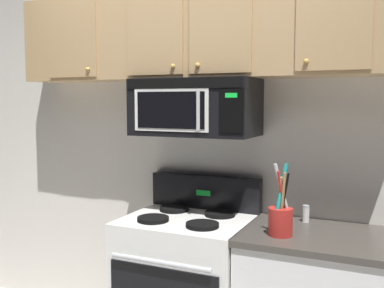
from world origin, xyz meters
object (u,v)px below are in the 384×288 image
at_px(salt_shaker, 306,214).
at_px(utensil_crock_red, 281,217).
at_px(stove_range, 188,286).
at_px(over_range_microwave, 195,107).

bearing_deg(salt_shaker, utensil_crock_red, -102.43).
xyz_separation_m(stove_range, salt_shaker, (0.67, 0.21, 0.48)).
bearing_deg(over_range_microwave, utensil_crock_red, -21.32).
xyz_separation_m(stove_range, utensil_crock_red, (0.60, -0.12, 0.53)).
height_order(over_range_microwave, salt_shaker, over_range_microwave).
relative_size(stove_range, over_range_microwave, 1.47).
distance_m(over_range_microwave, salt_shaker, 0.92).
bearing_deg(utensil_crock_red, stove_range, 168.86).
distance_m(utensil_crock_red, salt_shaker, 0.34).
relative_size(stove_range, salt_shaker, 11.16).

